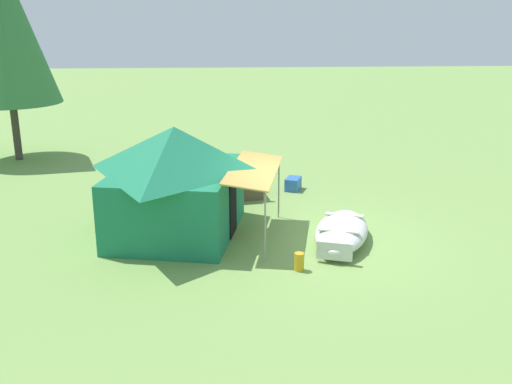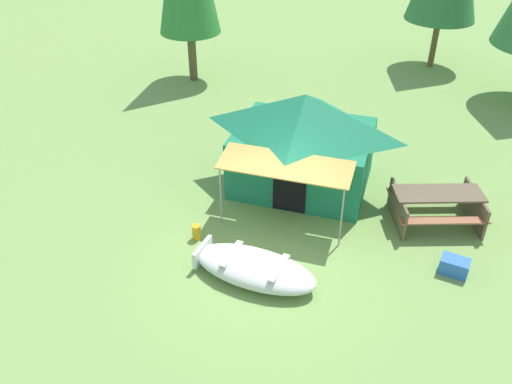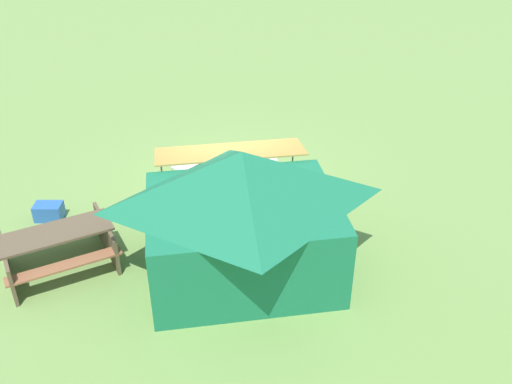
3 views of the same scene
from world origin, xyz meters
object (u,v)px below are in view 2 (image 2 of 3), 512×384
(beached_rowboat, at_px, (254,268))
(canvas_cabin_tent, at_px, (303,140))
(fuel_can, at_px, (197,232))
(picnic_table, at_px, (437,203))
(cooler_box, at_px, (454,266))

(beached_rowboat, bearing_deg, canvas_cabin_tent, 77.25)
(beached_rowboat, xyz_separation_m, fuel_can, (-1.36, 1.08, -0.07))
(canvas_cabin_tent, distance_m, picnic_table, 3.33)
(beached_rowboat, relative_size, cooler_box, 4.97)
(canvas_cabin_tent, bearing_deg, cooler_box, -43.31)
(canvas_cabin_tent, height_order, picnic_table, canvas_cabin_tent)
(beached_rowboat, height_order, cooler_box, beached_rowboat)
(canvas_cabin_tent, height_order, cooler_box, canvas_cabin_tent)
(picnic_table, relative_size, cooler_box, 3.78)
(beached_rowboat, height_order, canvas_cabin_tent, canvas_cabin_tent)
(picnic_table, bearing_deg, canvas_cabin_tent, 157.62)
(canvas_cabin_tent, relative_size, cooler_box, 7.42)
(beached_rowboat, distance_m, cooler_box, 3.95)
(cooler_box, xyz_separation_m, fuel_can, (-5.26, 0.52, 0.01))
(canvas_cabin_tent, distance_m, fuel_can, 3.40)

